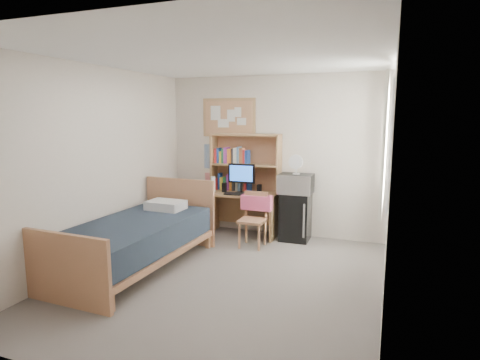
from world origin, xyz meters
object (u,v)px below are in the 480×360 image
at_px(bulletin_board, 229,118).
at_px(desk_chair, 252,220).
at_px(monitor, 241,179).
at_px(desk, 243,214).
at_px(microwave, 296,184).
at_px(desk_fan, 296,165).
at_px(speaker_right, 259,190).
at_px(bed, 135,245).
at_px(speaker_left, 224,188).
at_px(mini_fridge, 295,216).

xyz_separation_m(bulletin_board, desk_chair, (0.70, -0.82, -1.51)).
distance_m(desk_chair, monitor, 0.79).
relative_size(bulletin_board, desk_chair, 1.14).
bearing_deg(desk, monitor, -90.00).
bearing_deg(microwave, desk_fan, 0.00).
relative_size(monitor, microwave, 0.91).
relative_size(monitor, speaker_right, 2.90).
bearing_deg(speaker_right, bed, -122.41).
bearing_deg(speaker_right, bulletin_board, 151.18).
distance_m(desk, bed, 2.03).
xyz_separation_m(bulletin_board, speaker_left, (0.05, -0.35, -1.13)).
relative_size(desk_chair, desk_fan, 3.03).
bearing_deg(mini_fridge, desk_fan, -90.00).
bearing_deg(desk_fan, mini_fridge, 90.00).
relative_size(bed, speaker_right, 13.87).
relative_size(mini_fridge, desk_fan, 2.79).
height_order(desk_chair, bed, desk_chair).
bearing_deg(desk, speaker_left, -168.69).
height_order(mini_fridge, desk_fan, desk_fan).
bearing_deg(desk_fan, bed, -132.14).
xyz_separation_m(desk, speaker_left, (-0.30, -0.07, 0.43)).
xyz_separation_m(desk_chair, speaker_left, (-0.65, 0.46, 0.38)).
xyz_separation_m(speaker_left, desk_fan, (1.17, 0.09, 0.40)).
height_order(desk, monitor, monitor).
height_order(desk_chair, desk_fan, desk_fan).
distance_m(desk, microwave, 1.03).
xyz_separation_m(mini_fridge, speaker_right, (-0.57, -0.10, 0.41)).
xyz_separation_m(mini_fridge, desk_fan, (0.00, -0.02, 0.81)).
bearing_deg(bed, speaker_right, 60.89).
relative_size(desk, monitor, 2.43).
distance_m(mini_fridge, bed, 2.54).
height_order(desk, bed, desk).
bearing_deg(speaker_right, monitor, 180.00).
xyz_separation_m(desk_chair, mini_fridge, (0.53, 0.57, -0.03)).
distance_m(bulletin_board, microwave, 1.61).
height_order(speaker_left, desk_fan, desk_fan).
height_order(mini_fridge, speaker_left, speaker_left).
height_order(bed, desk_fan, desk_fan).
relative_size(bulletin_board, monitor, 2.01).
bearing_deg(monitor, bulletin_board, 134.26).
height_order(desk_chair, monitor, monitor).
relative_size(desk_chair, monitor, 1.76).
bearing_deg(speaker_left, desk_chair, -36.74).
bearing_deg(speaker_left, speaker_right, -0.00).
height_order(desk, speaker_right, speaker_right).
relative_size(monitor, desk_fan, 1.72).
bearing_deg(monitor, microwave, 4.16).
distance_m(bulletin_board, speaker_right, 1.35).
bearing_deg(bulletin_board, speaker_left, -81.23).
bearing_deg(monitor, bed, -115.05).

